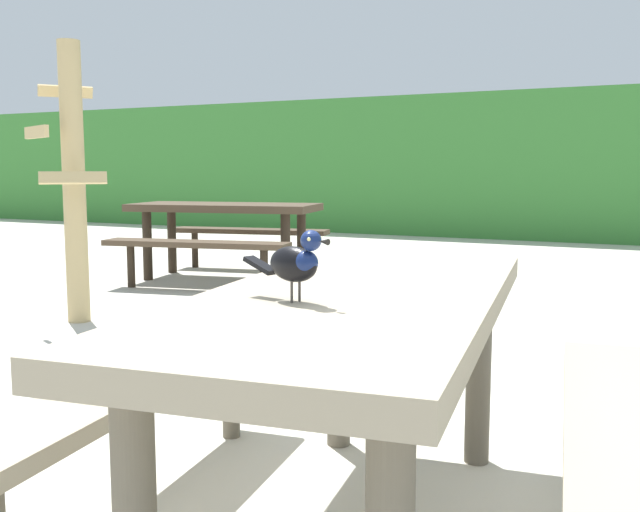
% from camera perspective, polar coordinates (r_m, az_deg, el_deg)
% --- Properties ---
extents(hedge_wall, '(28.00, 1.45, 2.25)m').
position_cam_1_polar(hedge_wall, '(11.89, 22.12, 6.59)').
color(hedge_wall, '#387A33').
rests_on(hedge_wall, ground).
extents(picnic_table_foreground, '(1.89, 1.92, 0.74)m').
position_cam_1_polar(picnic_table_foreground, '(2.05, 2.80, -7.73)').
color(picnic_table_foreground, gray).
rests_on(picnic_table_foreground, ground).
extents(bird_grackle, '(0.28, 0.12, 0.18)m').
position_cam_1_polar(bird_grackle, '(1.80, -1.87, -0.44)').
color(bird_grackle, black).
rests_on(bird_grackle, picnic_table_foreground).
extents(picnic_table_mid_left, '(2.02, 1.99, 0.74)m').
position_cam_1_polar(picnic_table_mid_left, '(7.15, -7.49, 2.63)').
color(picnic_table_mid_left, '#473828').
rests_on(picnic_table_mid_left, ground).
extents(stalk_post_left_side, '(0.66, 0.65, 1.94)m').
position_cam_1_polar(stalk_post_left_side, '(5.33, -18.86, 5.61)').
color(stalk_post_left_side, tan).
rests_on(stalk_post_left_side, ground).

